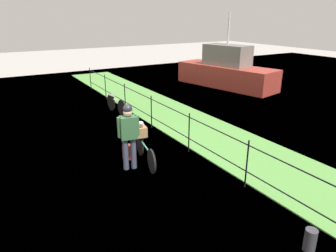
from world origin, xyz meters
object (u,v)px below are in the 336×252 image
at_px(terrier_dog, 141,124).
at_px(bicycle_main, 145,151).
at_px(wooden_crate, 141,131).
at_px(moored_boat_near, 226,71).
at_px(backpack_on_paving, 129,152).
at_px(mooring_bollard, 310,240).
at_px(cyclist_person, 129,131).
at_px(bicycle_parked, 116,105).

bearing_deg(terrier_dog, bicycle_main, -10.77).
xyz_separation_m(wooden_crate, moored_boat_near, (-5.69, 7.83, 0.07)).
distance_m(backpack_on_paving, moored_boat_near, 9.95).
height_order(wooden_crate, backpack_on_paving, wooden_crate).
distance_m(wooden_crate, mooring_bollard, 4.74).
height_order(terrier_dog, cyclist_person, cyclist_person).
bearing_deg(backpack_on_paving, terrier_dog, -145.10).
bearing_deg(backpack_on_paving, bicycle_main, 169.00).
xyz_separation_m(bicycle_main, cyclist_person, (0.09, -0.47, 0.68)).
relative_size(backpack_on_paving, mooring_bollard, 1.01).
xyz_separation_m(cyclist_person, backpack_on_paving, (-0.54, 0.20, -0.80)).
distance_m(wooden_crate, cyclist_person, 0.78).
xyz_separation_m(bicycle_main, backpack_on_paving, (-0.46, -0.27, -0.13)).
height_order(backpack_on_paving, moored_boat_near, moored_boat_near).
height_order(terrier_dog, backpack_on_paving, terrier_dog).
xyz_separation_m(wooden_crate, backpack_on_paving, (-0.06, -0.35, -0.54)).
bearing_deg(wooden_crate, mooring_bollard, 9.81).
bearing_deg(bicycle_parked, cyclist_person, -17.66).
height_order(wooden_crate, terrier_dog, terrier_dog).
bearing_deg(terrier_dog, cyclist_person, -49.81).
relative_size(wooden_crate, bicycle_parked, 0.23).
bearing_deg(moored_boat_near, mooring_bollard, -34.26).
height_order(wooden_crate, moored_boat_near, moored_boat_near).
xyz_separation_m(wooden_crate, cyclist_person, (0.49, -0.55, 0.26)).
bearing_deg(bicycle_parked, mooring_bollard, -0.65).
height_order(backpack_on_paving, bicycle_parked, bicycle_parked).
distance_m(bicycle_main, wooden_crate, 0.58).
relative_size(terrier_dog, bicycle_parked, 0.19).
relative_size(wooden_crate, mooring_bollard, 0.98).
distance_m(terrier_dog, mooring_bollard, 4.75).
bearing_deg(bicycle_main, wooden_crate, 169.23).
relative_size(mooring_bollard, bicycle_parked, 0.24).
height_order(cyclist_person, moored_boat_near, moored_boat_near).
bearing_deg(moored_boat_near, wooden_crate, -54.04).
relative_size(wooden_crate, moored_boat_near, 0.07).
relative_size(bicycle_main, bicycle_parked, 1.01).
xyz_separation_m(mooring_bollard, moored_boat_near, (-10.32, 7.03, 0.62)).
relative_size(terrier_dog, cyclist_person, 0.19).
relative_size(cyclist_person, bicycle_parked, 1.01).
height_order(bicycle_main, terrier_dog, terrier_dog).
xyz_separation_m(terrier_dog, cyclist_person, (0.46, -0.55, 0.05)).
xyz_separation_m(backpack_on_paving, mooring_bollard, (4.70, 1.15, -0.00)).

